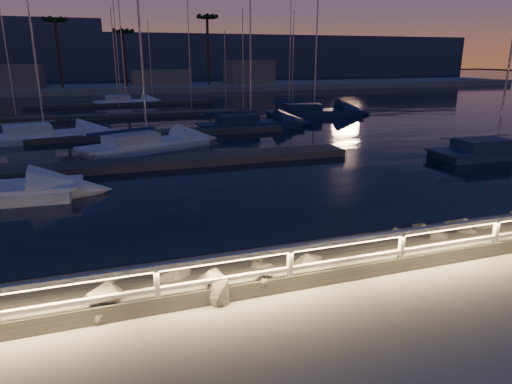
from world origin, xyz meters
The scene contains 16 objects.
ground centered at (0.00, 0.00, 0.00)m, with size 400.00×400.00×0.00m, color gray.
harbor_water centered at (0.00, 31.22, -0.97)m, with size 400.00×440.00×0.60m.
guard_rail centered at (-0.07, 0.00, 0.77)m, with size 44.11×0.12×1.06m.
riprap centered at (3.08, 1.58, -0.23)m, with size 38.26×3.00×1.35m.
floating_docks centered at (0.00, 32.50, -0.40)m, with size 22.00×36.00×0.40m.
far_shore centered at (-0.12, 74.05, 0.29)m, with size 160.00×14.00×5.20m.
palm_left centered at (-8.00, 72.00, 10.14)m, with size 3.00×3.00×11.20m.
palm_center centered at (2.00, 73.00, 8.78)m, with size 3.00×3.00×9.70m.
palm_right centered at (16.00, 72.00, 11.03)m, with size 3.00×3.00×12.20m.
distant_hills centered at (-22.13, 133.69, 4.74)m, with size 230.00×37.50×18.00m.
sailboat_c centered at (-0.29, 20.63, -0.16)m, with size 8.76×5.56×14.50m.
sailboat_d centered at (19.23, 12.01, -0.18)m, with size 8.46×2.87×14.12m.
sailboat_g centered at (-6.82, 26.54, -0.16)m, with size 8.69×4.11×14.23m.
sailboat_h centered at (8.80, 27.31, -0.17)m, with size 8.99×3.00×15.03m.
sailboat_l centered at (17.33, 33.03, -0.14)m, with size 9.96×3.70×16.48m.
sailboat_n centered at (0.31, 50.72, -0.16)m, with size 7.90×3.33×13.06m.
Camera 1 is at (-2.81, -8.74, 5.16)m, focal length 32.00 mm.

